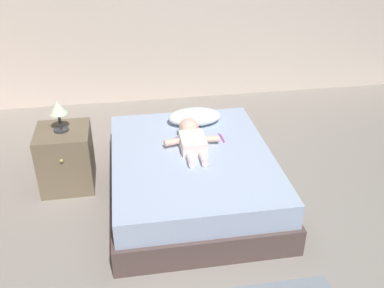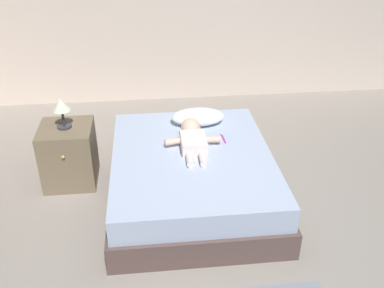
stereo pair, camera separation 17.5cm
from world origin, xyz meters
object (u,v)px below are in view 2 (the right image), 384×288
Objects in this scene: nightstand at (69,155)px; baby at (193,138)px; lamp at (61,107)px; pillow at (198,117)px; toothbrush at (223,138)px; bed at (192,176)px.

baby is at bearing -11.21° from nightstand.
lamp is at bearing 90.00° from nightstand.
pillow is 3.06× the size of toothbrush.
toothbrush is at bearing 15.01° from baby.
lamp is (-1.24, -0.19, 0.26)m from pillow.
lamp reaches higher than bed.
toothbrush reaches higher than bed.
bed is at bearing -142.93° from toothbrush.
pillow is at bearing 78.17° from bed.
nightstand is (-1.15, 0.23, -0.23)m from baby.
baby reaches higher than bed.
bed is 10.49× the size of toothbrush.
nightstand is (-1.24, -0.19, -0.24)m from pillow.
lamp is at bearing -171.38° from pillow.
baby is at bearing 82.02° from bed.
pillow is 0.90× the size of nightstand.
bed is 3.43× the size of pillow.
lamp reaches higher than toothbrush.
baby is at bearing -11.21° from lamp.
bed is 1.32m from lamp.
bed is 0.34m from baby.
bed is 6.18× the size of lamp.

